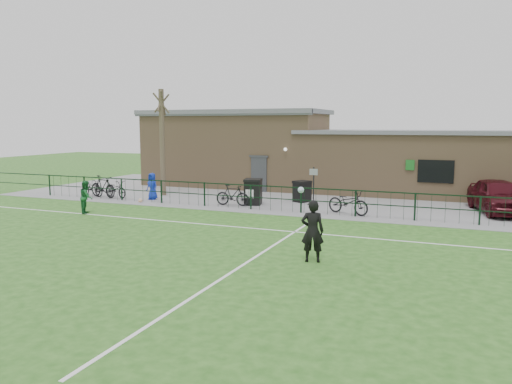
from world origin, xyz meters
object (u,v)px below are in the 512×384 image
at_px(bicycle_c, 116,189).
at_px(ball_ground, 140,200).
at_px(car_maroon, 498,196).
at_px(bicycle_a, 92,188).
at_px(bicycle_d, 232,195).
at_px(bicycle_b, 103,187).
at_px(outfield_player, 86,197).
at_px(bare_tree, 162,143).
at_px(wheelie_bin_left, 253,193).
at_px(bicycle_e, 348,202).
at_px(spectator_child, 152,186).
at_px(sign_post, 314,188).
at_px(wheelie_bin_right, 302,192).

xyz_separation_m(bicycle_c, ball_ground, (2.27, -0.92, -0.39)).
height_order(car_maroon, bicycle_a, car_maroon).
bearing_deg(bicycle_d, bicycle_b, 87.81).
bearing_deg(outfield_player, bare_tree, -29.15).
xyz_separation_m(wheelie_bin_left, bicycle_e, (5.01, -0.89, -0.06)).
xyz_separation_m(bicycle_c, spectator_child, (2.30, 0.14, 0.24)).
bearing_deg(bicycle_d, sign_post, -81.88).
xyz_separation_m(bicycle_d, outfield_player, (-5.32, -4.39, 0.21)).
bearing_deg(bare_tree, sign_post, -6.67).
bearing_deg(bicycle_a, wheelie_bin_left, -73.13).
distance_m(car_maroon, bicycle_d, 12.43).
bearing_deg(sign_post, car_maroon, 13.67).
xyz_separation_m(car_maroon, ball_ground, (-17.02, -3.63, -0.69)).
xyz_separation_m(sign_post, bicycle_a, (-12.69, -0.78, -0.53)).
bearing_deg(bicycle_c, bicycle_b, 128.15).
bearing_deg(bicycle_e, bicycle_b, 111.86).
xyz_separation_m(bicycle_b, bicycle_d, (7.85, 0.17, -0.08)).
height_order(bicycle_a, bicycle_c, bicycle_c).
bearing_deg(wheelie_bin_right, bicycle_c, -142.32).
height_order(bare_tree, bicycle_a, bare_tree).
bearing_deg(bicycle_c, bicycle_d, -72.05).
distance_m(car_maroon, bicycle_b, 20.19).
bearing_deg(sign_post, wheelie_bin_left, -178.02).
bearing_deg(spectator_child, wheelie_bin_left, 16.43).
distance_m(sign_post, bicycle_a, 12.73).
relative_size(sign_post, car_maroon, 0.43).
distance_m(bicycle_d, ball_ground, 4.99).
bearing_deg(bicycle_a, car_maroon, -69.60).
height_order(bicycle_b, bicycle_d, bicycle_b).
height_order(wheelie_bin_right, bicycle_a, wheelie_bin_right).
bearing_deg(bicycle_c, car_maroon, -63.42).
bearing_deg(outfield_player, bicycle_b, 2.55).
bearing_deg(wheelie_bin_right, car_maroon, 25.97).
bearing_deg(wheelie_bin_right, bicycle_d, -114.69).
xyz_separation_m(bicycle_b, ball_ground, (2.95, -0.68, -0.52)).
bearing_deg(bicycle_b, spectator_child, -69.58).
xyz_separation_m(bare_tree, wheelie_bin_right, (8.09, 0.62, -2.47)).
height_order(bare_tree, car_maroon, bare_tree).
bearing_deg(bare_tree, outfield_player, -90.70).
distance_m(bicycle_b, spectator_child, 3.01).
bearing_deg(bare_tree, bicycle_b, -142.00).
bearing_deg(sign_post, bicycle_e, -27.59).
xyz_separation_m(bicycle_e, outfield_player, (-11.16, -4.19, 0.18)).
xyz_separation_m(bicycle_a, outfield_player, (3.44, -4.41, 0.26)).
bearing_deg(bicycle_c, bicycle_a, 110.63).
bearing_deg(bicycle_c, wheelie_bin_left, -67.01).
bearing_deg(bicycle_c, outfield_player, -138.88).
bearing_deg(bicycle_e, bicycle_c, 110.78).
distance_m(bicycle_b, bicycle_c, 0.74).
bearing_deg(car_maroon, outfield_player, -171.95).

